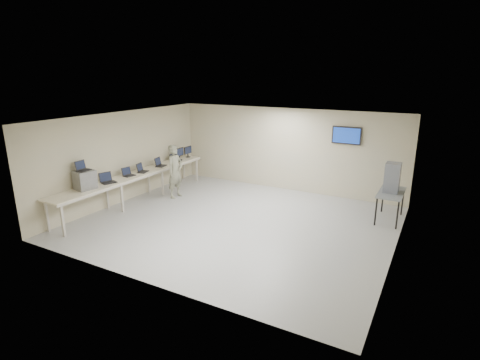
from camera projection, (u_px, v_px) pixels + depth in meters
The scene contains 14 objects.
room at pixel (238, 172), 9.82m from camera, with size 8.01×7.01×2.81m.
workbench at pixel (136, 176), 11.60m from camera, with size 0.76×6.00×0.90m.
equipment_box at pixel (85, 180), 10.02m from camera, with size 0.43×0.49×0.51m, color gray.
laptop_on_box at pixel (82, 168), 9.96m from camera, with size 0.29×0.35×0.26m.
laptop_0 at pixel (108, 180), 10.65m from camera, with size 0.42×0.45×0.30m.
laptop_1 at pixel (128, 174), 11.37m from camera, with size 0.31×0.36×0.26m.
laptop_2 at pixel (142, 170), 11.81m from camera, with size 0.37×0.41×0.28m.
laptop_3 at pixel (160, 164), 12.55m from camera, with size 0.36×0.41×0.29m.
laptop_4 at pixel (175, 159), 13.26m from camera, with size 0.34×0.38×0.26m.
monitor_near at pixel (179, 153), 13.41m from camera, with size 0.19×0.43×0.43m.
monitor_far at pixel (188, 151), 13.84m from camera, with size 0.18×0.41×0.40m.
soldier at pixel (175, 171), 12.03m from camera, with size 0.63×0.41×1.73m, color #656859.
side_table at pixel (391, 194), 10.15m from camera, with size 0.63×1.36×0.81m.
storage_bins at pixel (392, 178), 10.02m from camera, with size 0.38×0.42×0.80m.
Camera 1 is at (4.62, -8.26, 3.91)m, focal length 28.00 mm.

